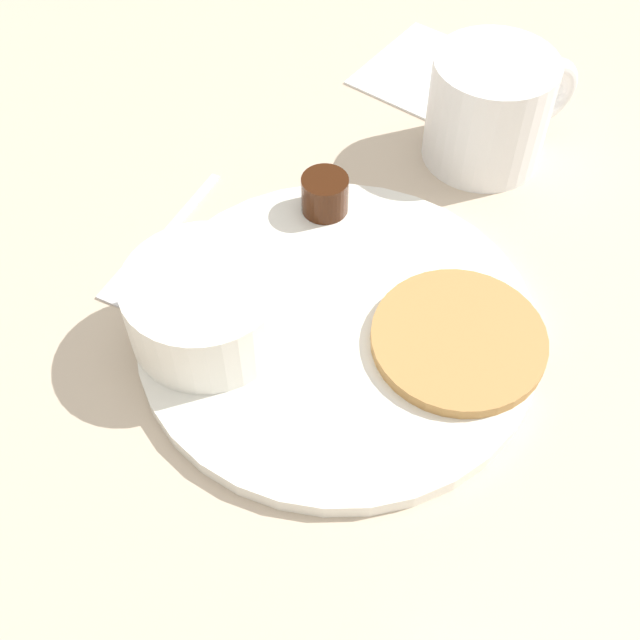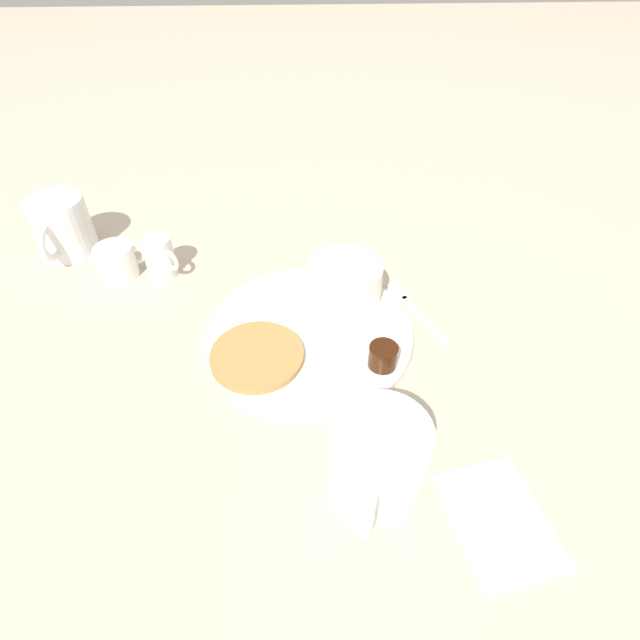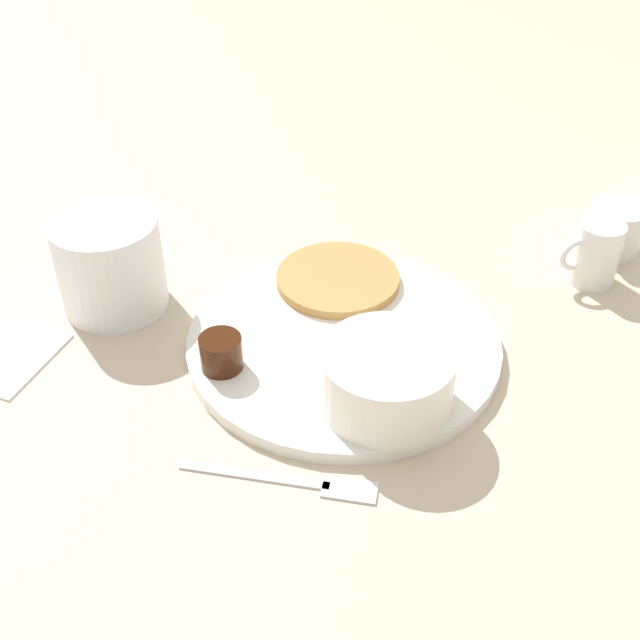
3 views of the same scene
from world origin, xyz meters
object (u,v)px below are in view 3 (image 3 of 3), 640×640
(coffee_mug, at_px, (108,263))
(creamer_pitcher_near, at_px, (596,252))
(creamer_pitcher_far, at_px, (615,228))
(plate, at_px, (344,342))
(fork, at_px, (302,482))
(bowl, at_px, (387,377))

(coffee_mug, xyz_separation_m, creamer_pitcher_near, (-0.36, -0.28, -0.01))
(creamer_pitcher_near, relative_size, creamer_pitcher_far, 0.86)
(plate, relative_size, fork, 1.93)
(bowl, distance_m, creamer_pitcher_near, 0.28)
(bowl, height_order, creamer_pitcher_far, bowl)
(coffee_mug, height_order, fork, coffee_mug)
(creamer_pitcher_far, bearing_deg, coffee_mug, 43.69)
(bowl, bearing_deg, creamer_pitcher_far, -102.82)
(bowl, relative_size, creamer_pitcher_near, 1.59)
(bowl, distance_m, fork, 0.10)
(bowl, relative_size, creamer_pitcher_far, 1.37)
(plate, distance_m, creamer_pitcher_far, 0.32)
(coffee_mug, bearing_deg, creamer_pitcher_near, -142.22)
(plate, relative_size, creamer_pitcher_far, 3.58)
(bowl, distance_m, coffee_mug, 0.28)
(creamer_pitcher_near, bearing_deg, creamer_pitcher_far, -90.07)
(creamer_pitcher_far, xyz_separation_m, fork, (0.09, 0.43, -0.02))
(fork, bearing_deg, creamer_pitcher_far, -101.88)
(creamer_pitcher_near, height_order, creamer_pitcher_far, creamer_pitcher_near)
(creamer_pitcher_near, height_order, fork, creamer_pitcher_near)
(creamer_pitcher_far, bearing_deg, plate, 62.69)
(creamer_pitcher_far, distance_m, fork, 0.44)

